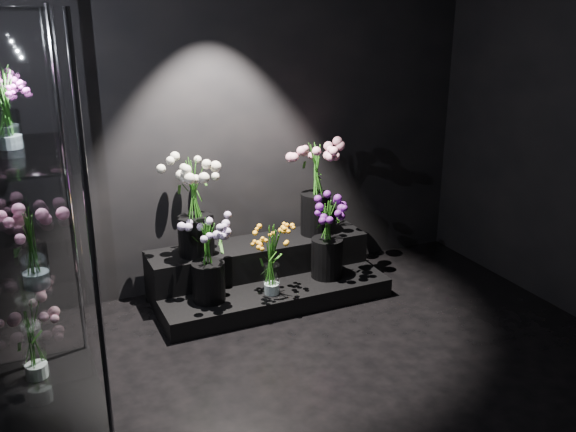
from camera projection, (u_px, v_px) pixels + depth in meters
floor at (365, 408)px, 3.72m from camera, size 4.00×4.00×0.00m
wall_back at (239, 112)px, 4.98m from camera, size 4.00×0.00×4.00m
display_riser at (264, 274)px, 5.10m from camera, size 1.78×0.79×0.40m
display_case at (23, 232)px, 3.30m from camera, size 0.61×1.01×2.23m
bouquet_orange_bells at (272, 260)px, 4.71m from camera, size 0.32×0.32×0.52m
bouquet_lilac at (207, 252)px, 4.58m from camera, size 0.49×0.49×0.65m
bouquet_purple at (327, 236)px, 4.98m from camera, size 0.40×0.40×0.63m
bouquet_cream_roses at (194, 201)px, 4.75m from camera, size 0.52×0.52×0.75m
bouquet_pink_roses at (316, 181)px, 5.15m from camera, size 0.49×0.49×0.78m
bouquet_case_pink at (32, 246)px, 3.18m from camera, size 0.33×0.33×0.42m
bouquet_case_magenta at (6, 110)px, 3.21m from camera, size 0.23×0.23×0.39m
bouquet_case_base_pink at (32, 338)px, 3.75m from camera, size 0.30×0.30×0.50m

